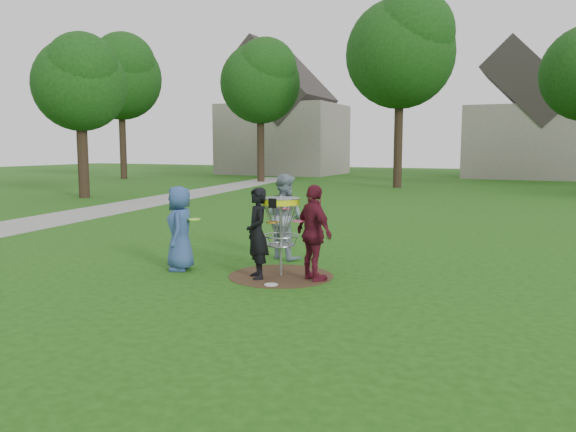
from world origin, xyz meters
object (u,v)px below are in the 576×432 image
at_px(disc_golf_basket, 281,217).
at_px(player_black, 257,233).
at_px(player_grey, 285,216).
at_px(player_blue, 180,228).
at_px(player_maroon, 314,233).

bearing_deg(disc_golf_basket, player_black, -132.38).
bearing_deg(player_grey, player_blue, 74.07).
xyz_separation_m(player_black, disc_golf_basket, (0.29, 0.32, 0.26)).
xyz_separation_m(player_black, player_grey, (-0.28, 1.73, 0.07)).
relative_size(player_black, player_maroon, 0.96).
distance_m(player_black, disc_golf_basket, 0.50).
xyz_separation_m(player_grey, player_maroon, (1.21, -1.49, -0.04)).
bearing_deg(player_maroon, player_blue, 40.89).
height_order(player_blue, disc_golf_basket, player_blue).
distance_m(player_grey, disc_golf_basket, 1.53).
bearing_deg(disc_golf_basket, player_maroon, -7.00).
height_order(player_blue, player_maroon, player_maroon).
xyz_separation_m(player_blue, player_grey, (1.28, 1.71, 0.09)).
relative_size(player_blue, player_grey, 0.90).
distance_m(player_blue, player_maroon, 2.49).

